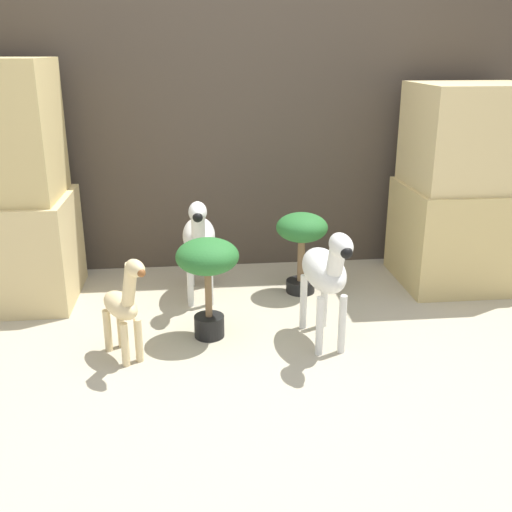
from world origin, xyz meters
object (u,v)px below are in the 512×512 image
object	(u,v)px
zebra_right	(326,271)
potted_palm_back	(208,266)
zebra_left	(199,236)
giraffe_figurine	(124,304)
potted_palm_front	(302,235)

from	to	relation	value
zebra_right	potted_palm_back	bearing A→B (deg)	166.97
zebra_left	potted_palm_back	distance (m)	0.52
zebra_right	zebra_left	distance (m)	0.90
potted_palm_back	zebra_right	bearing A→B (deg)	-13.03
zebra_right	giraffe_figurine	world-z (taller)	zebra_right
giraffe_figurine	potted_palm_front	xyz separation A→B (m)	(1.00, 0.75, 0.08)
giraffe_figurine	zebra_left	bearing A→B (deg)	62.74
zebra_right	potted_palm_front	world-z (taller)	zebra_right
zebra_left	potted_palm_front	bearing A→B (deg)	2.68
potted_palm_front	potted_palm_back	size ratio (longest dim) A/B	0.94
zebra_right	potted_palm_front	size ratio (longest dim) A/B	1.29
zebra_left	giraffe_figurine	bearing A→B (deg)	-117.26
zebra_right	giraffe_figurine	distance (m)	1.00
zebra_left	potted_palm_front	world-z (taller)	zebra_left
zebra_right	potted_palm_front	distance (m)	0.69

